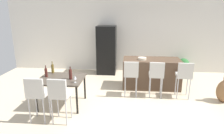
# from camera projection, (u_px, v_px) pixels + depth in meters

# --- Properties ---
(ground_plane) EXTENTS (10.00, 10.00, 0.00)m
(ground_plane) POSITION_uv_depth(u_px,v_px,m) (133.00, 98.00, 5.70)
(ground_plane) COLOR beige
(back_wall) EXTENTS (10.00, 0.12, 2.90)m
(back_wall) POSITION_uv_depth(u_px,v_px,m) (133.00, 35.00, 7.91)
(back_wall) COLOR silver
(back_wall) RESTS_ON ground_plane
(kitchen_island) EXTENTS (1.79, 0.84, 0.92)m
(kitchen_island) POSITION_uv_depth(u_px,v_px,m) (151.00, 73.00, 6.42)
(kitchen_island) COLOR #4C3828
(kitchen_island) RESTS_ON ground_plane
(bar_chair_left) EXTENTS (0.40, 0.40, 1.05)m
(bar_chair_left) POSITION_uv_depth(u_px,v_px,m) (131.00, 73.00, 5.64)
(bar_chair_left) COLOR beige
(bar_chair_left) RESTS_ON ground_plane
(bar_chair_middle) EXTENTS (0.42, 0.42, 1.05)m
(bar_chair_middle) POSITION_uv_depth(u_px,v_px,m) (156.00, 74.00, 5.58)
(bar_chair_middle) COLOR beige
(bar_chair_middle) RESTS_ON ground_plane
(bar_chair_right) EXTENTS (0.42, 0.42, 1.05)m
(bar_chair_right) POSITION_uv_depth(u_px,v_px,m) (184.00, 74.00, 5.52)
(bar_chair_right) COLOR beige
(bar_chair_right) RESTS_ON ground_plane
(dining_table) EXTENTS (1.13, 0.98, 0.74)m
(dining_table) POSITION_uv_depth(u_px,v_px,m) (61.00, 81.00, 5.12)
(dining_table) COLOR #4C4238
(dining_table) RESTS_ON ground_plane
(dining_chair_near) EXTENTS (0.41, 0.41, 1.05)m
(dining_chair_near) POSITION_uv_depth(u_px,v_px,m) (37.00, 93.00, 4.32)
(dining_chair_near) COLOR beige
(dining_chair_near) RESTS_ON ground_plane
(dining_chair_far) EXTENTS (0.42, 0.42, 1.05)m
(dining_chair_far) POSITION_uv_depth(u_px,v_px,m) (60.00, 93.00, 4.28)
(dining_chair_far) COLOR beige
(dining_chair_far) RESTS_ON ground_plane
(wine_bottle_right) EXTENTS (0.07, 0.07, 0.33)m
(wine_bottle_right) POSITION_uv_depth(u_px,v_px,m) (53.00, 69.00, 5.48)
(wine_bottle_right) COLOR brown
(wine_bottle_right) RESTS_ON dining_table
(wine_bottle_left) EXTENTS (0.07, 0.07, 0.30)m
(wine_bottle_left) POSITION_uv_depth(u_px,v_px,m) (46.00, 72.00, 5.17)
(wine_bottle_left) COLOR #471E19
(wine_bottle_left) RESTS_ON dining_table
(wine_bottle_middle) EXTENTS (0.08, 0.08, 0.32)m
(wine_bottle_middle) POSITION_uv_depth(u_px,v_px,m) (71.00, 74.00, 5.00)
(wine_bottle_middle) COLOR #471E19
(wine_bottle_middle) RESTS_ON dining_table
(wine_glass_far) EXTENTS (0.07, 0.07, 0.17)m
(wine_glass_far) POSITION_uv_depth(u_px,v_px,m) (75.00, 78.00, 4.76)
(wine_glass_far) COLOR silver
(wine_glass_far) RESTS_ON dining_table
(refrigerator) EXTENTS (0.72, 0.68, 1.84)m
(refrigerator) POSITION_uv_depth(u_px,v_px,m) (107.00, 50.00, 7.72)
(refrigerator) COLOR black
(refrigerator) RESTS_ON ground_plane
(fruit_bowl) EXTENTS (0.25, 0.25, 0.07)m
(fruit_bowl) POSITION_uv_depth(u_px,v_px,m) (142.00, 59.00, 6.23)
(fruit_bowl) COLOR beige
(fruit_bowl) RESTS_ON kitchen_island
(floor_vase) EXTENTS (0.39, 0.39, 0.86)m
(floor_vase) POSITION_uv_depth(u_px,v_px,m) (224.00, 91.00, 5.40)
(floor_vase) COLOR brown
(floor_vase) RESTS_ON ground_plane
(potted_plant) EXTENTS (0.45, 0.45, 0.65)m
(potted_plant) POSITION_uv_depth(u_px,v_px,m) (183.00, 65.00, 7.62)
(potted_plant) COLOR #38383D
(potted_plant) RESTS_ON ground_plane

